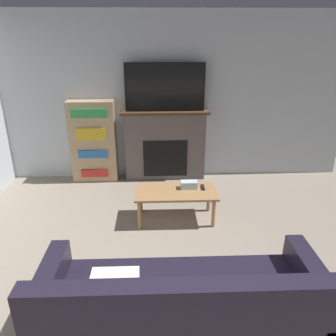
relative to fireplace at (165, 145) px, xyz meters
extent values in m
cube|color=silver|center=(-0.03, 0.14, 0.75)|extent=(6.19, 0.06, 2.70)
cube|color=#605651|center=(0.00, 0.00, -0.02)|extent=(1.34, 0.22, 1.14)
cube|color=black|center=(0.00, -0.11, -0.20)|extent=(0.74, 0.01, 0.63)
cube|color=#4C331E|center=(0.00, -0.02, 0.57)|extent=(1.44, 0.28, 0.04)
cube|color=black|center=(0.00, -0.02, 0.97)|extent=(1.26, 0.03, 0.76)
cube|color=black|center=(0.00, -0.03, 0.97)|extent=(1.23, 0.01, 0.72)
cube|color=black|center=(0.04, -3.19, -0.39)|extent=(2.29, 0.88, 0.41)
cube|color=black|center=(0.04, -3.55, 0.01)|extent=(2.29, 0.16, 0.40)
cube|color=black|center=(-1.03, -3.19, -0.28)|extent=(0.16, 0.88, 0.63)
cube|color=black|center=(1.11, -3.19, -0.28)|extent=(0.16, 0.88, 0.63)
cube|color=silver|center=(-0.48, -3.27, -0.04)|extent=(0.36, 0.14, 0.28)
cube|color=#A87A4C|center=(0.10, -1.39, -0.18)|extent=(1.08, 0.53, 0.03)
cylinder|color=#A87A4C|center=(-0.38, -1.60, -0.40)|extent=(0.05, 0.05, 0.40)
cylinder|color=#A87A4C|center=(0.58, -1.60, -0.40)|extent=(0.05, 0.05, 0.40)
cylinder|color=#A87A4C|center=(-0.38, -1.18, -0.40)|extent=(0.05, 0.05, 0.40)
cylinder|color=#A87A4C|center=(0.58, -1.18, -0.40)|extent=(0.05, 0.05, 0.40)
cube|color=silver|center=(0.28, -1.31, -0.12)|extent=(0.22, 0.12, 0.10)
cube|color=black|center=(0.47, -1.32, -0.16)|extent=(0.04, 0.15, 0.02)
cube|color=tan|center=(-1.19, -0.02, 0.08)|extent=(0.75, 0.26, 1.36)
cube|color=red|center=(-1.19, -0.16, -0.43)|extent=(0.44, 0.03, 0.13)
cube|color=#2D70B7|center=(-1.19, -0.16, -0.09)|extent=(0.47, 0.03, 0.13)
cube|color=gold|center=(-1.19, -0.16, 0.25)|extent=(0.47, 0.03, 0.20)
cube|color=green|center=(-1.19, -0.16, 0.59)|extent=(0.57, 0.03, 0.14)
camera|label=1|loc=(-0.15, -5.25, 1.76)|focal=35.00mm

